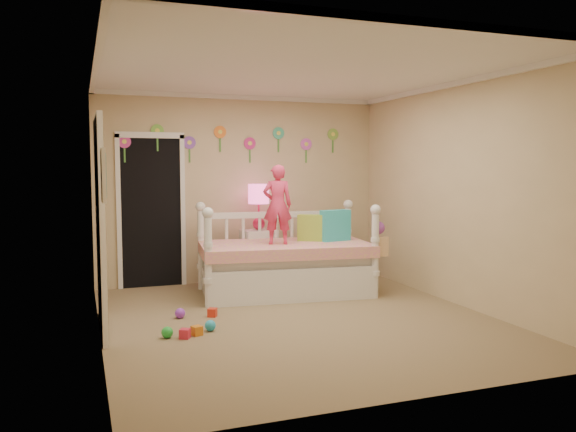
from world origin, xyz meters
name	(u,v)px	position (x,y,z in m)	size (l,w,h in m)	color
floor	(298,319)	(0.00, 0.00, 0.00)	(4.00, 4.50, 0.01)	#7F684C
ceiling	(299,70)	(0.00, 0.00, 2.60)	(4.00, 4.50, 0.01)	white
back_wall	(241,189)	(0.00, 2.25, 1.30)	(4.00, 0.01, 2.60)	tan
left_wall	(97,201)	(-2.00, 0.00, 1.30)	(0.01, 4.50, 2.60)	tan
right_wall	(460,194)	(2.00, 0.00, 1.30)	(0.01, 4.50, 2.60)	tan
crown_molding	(299,73)	(0.00, 0.00, 2.57)	(4.00, 4.50, 0.06)	white
daybed	(285,248)	(0.29, 1.23, 0.58)	(2.15, 1.16, 1.17)	white
pillow_turquoise	(335,225)	(0.97, 1.20, 0.85)	(0.40, 0.14, 0.40)	#29CDC1
pillow_lime	(312,228)	(0.68, 1.30, 0.82)	(0.36, 0.13, 0.34)	#97BF3A
child	(277,205)	(0.16, 1.15, 1.14)	(0.36, 0.24, 0.99)	#EC3561
nightstand	(259,257)	(0.16, 1.95, 0.37)	(0.45, 0.34, 0.75)	white
table_lamp	(259,200)	(0.16, 1.95, 1.16)	(0.29, 0.29, 0.63)	#D41C4A
closet_doorway	(151,210)	(-1.25, 2.23, 1.03)	(0.90, 0.04, 2.07)	black
flower_decals	(235,143)	(-0.09, 2.24, 1.94)	(3.40, 0.02, 0.50)	#B2668C
mirror_closet	(101,225)	(-1.96, 0.30, 1.05)	(0.07, 1.30, 2.10)	white
wall_picture	(103,175)	(-1.97, -0.90, 1.55)	(0.05, 0.34, 0.42)	white
hanging_bag	(379,240)	(1.31, 0.65, 0.71)	(0.20, 0.16, 0.36)	beige
toy_scatter	(198,317)	(-1.02, 0.23, 0.06)	(0.80, 1.30, 0.11)	#996666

